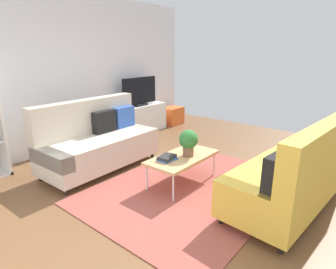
# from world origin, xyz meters

# --- Properties ---
(ground_plane) EXTENTS (7.68, 7.68, 0.00)m
(ground_plane) POSITION_xyz_m (0.00, 0.00, 0.00)
(ground_plane) COLOR brown
(wall_far) EXTENTS (6.40, 0.12, 2.90)m
(wall_far) POSITION_xyz_m (0.00, 2.80, 1.45)
(wall_far) COLOR silver
(wall_far) RESTS_ON ground_plane
(area_rug) EXTENTS (2.90, 2.20, 0.01)m
(area_rug) POSITION_xyz_m (-0.02, -0.11, 0.01)
(area_rug) COLOR #9E4C42
(area_rug) RESTS_ON ground_plane
(couch_beige) EXTENTS (1.92, 0.89, 1.10)m
(couch_beige) POSITION_xyz_m (-0.35, 1.51, 0.45)
(couch_beige) COLOR beige
(couch_beige) RESTS_ON ground_plane
(couch_green) EXTENTS (1.96, 0.99, 1.10)m
(couch_green) POSITION_xyz_m (0.31, -1.33, 0.44)
(couch_green) COLOR gold
(couch_green) RESTS_ON ground_plane
(coffee_table) EXTENTS (1.10, 0.56, 0.42)m
(coffee_table) POSITION_xyz_m (0.03, 0.09, 0.39)
(coffee_table) COLOR tan
(coffee_table) RESTS_ON ground_plane
(tv_console) EXTENTS (1.40, 0.44, 0.64)m
(tv_console) POSITION_xyz_m (1.54, 2.46, 0.32)
(tv_console) COLOR silver
(tv_console) RESTS_ON ground_plane
(tv) EXTENTS (1.00, 0.20, 0.64)m
(tv) POSITION_xyz_m (1.54, 2.44, 0.95)
(tv) COLOR black
(tv) RESTS_ON tv_console
(storage_trunk) EXTENTS (0.52, 0.40, 0.44)m
(storage_trunk) POSITION_xyz_m (2.64, 2.36, 0.22)
(storage_trunk) COLOR orange
(storage_trunk) RESTS_ON ground_plane
(potted_plant) EXTENTS (0.27, 0.27, 0.38)m
(potted_plant) POSITION_xyz_m (0.09, 0.04, 0.64)
(potted_plant) COLOR brown
(potted_plant) RESTS_ON coffee_table
(table_book_0) EXTENTS (0.26, 0.21, 0.03)m
(table_book_0) POSITION_xyz_m (-0.22, 0.17, 0.43)
(table_book_0) COLOR #3359B2
(table_book_0) RESTS_ON coffee_table
(table_book_1) EXTENTS (0.26, 0.21, 0.04)m
(table_book_1) POSITION_xyz_m (-0.22, 0.17, 0.46)
(table_book_1) COLOR #262626
(table_book_1) RESTS_ON table_book_0
(vase_0) EXTENTS (0.10, 0.10, 0.20)m
(vase_0) POSITION_xyz_m (0.96, 2.51, 0.74)
(vase_0) COLOR #4C72B2
(vase_0) RESTS_ON tv_console
(bottle_0) EXTENTS (0.05, 0.05, 0.23)m
(bottle_0) POSITION_xyz_m (1.12, 2.42, 0.75)
(bottle_0) COLOR gold
(bottle_0) RESTS_ON tv_console
(bottle_1) EXTENTS (0.05, 0.05, 0.21)m
(bottle_1) POSITION_xyz_m (1.22, 2.42, 0.75)
(bottle_1) COLOR #262626
(bottle_1) RESTS_ON tv_console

